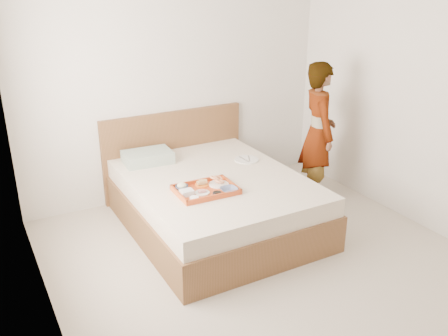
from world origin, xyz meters
TOP-DOWN VIEW (x-y plane):
  - ground at (0.00, 0.00)m, footprint 3.50×4.00m
  - wall_back at (0.00, 2.00)m, footprint 3.50×0.01m
  - wall_left at (-1.75, 0.00)m, footprint 0.01×4.00m
  - wall_right at (1.75, 0.00)m, footprint 0.01×4.00m
  - bed at (-0.08, 1.00)m, footprint 1.65×2.00m
  - headboard at (-0.08, 1.97)m, footprint 1.65×0.06m
  - pillow at (-0.50, 1.69)m, footprint 0.51×0.36m
  - tray at (-0.31, 0.74)m, footprint 0.55×0.41m
  - prawn_plate at (-0.14, 0.79)m, footprint 0.19×0.19m
  - navy_bowl_big at (-0.14, 0.61)m, footprint 0.16×0.16m
  - sauce_dish at (-0.27, 0.59)m, footprint 0.08×0.08m
  - meat_plate at (-0.36, 0.70)m, footprint 0.14×0.14m
  - bread_plate at (-0.28, 0.86)m, footprint 0.13×0.13m
  - salad_bowl at (-0.48, 0.86)m, footprint 0.12×0.12m
  - plastic_tub at (-0.50, 0.73)m, footprint 0.11×0.10m
  - cheese_round at (-0.48, 0.61)m, footprint 0.08×0.08m
  - dinner_plate at (0.43, 1.24)m, footprint 0.32×0.32m
  - person at (1.21, 1.05)m, footprint 0.53×0.65m

SIDE VIEW (x-z plane):
  - ground at x=0.00m, z-range -0.01..0.01m
  - bed at x=-0.08m, z-range 0.00..0.53m
  - headboard at x=-0.08m, z-range 0.00..0.95m
  - dinner_plate at x=0.43m, z-range 0.53..0.54m
  - meat_plate at x=-0.36m, z-range 0.54..0.55m
  - bread_plate at x=-0.28m, z-range 0.54..0.55m
  - prawn_plate at x=-0.14m, z-range 0.54..0.56m
  - tray at x=-0.31m, z-range 0.53..0.58m
  - cheese_round at x=-0.48m, z-range 0.54..0.57m
  - sauce_dish at x=-0.27m, z-range 0.54..0.57m
  - salad_bowl at x=-0.48m, z-range 0.54..0.58m
  - navy_bowl_big at x=-0.14m, z-range 0.54..0.58m
  - plastic_tub at x=-0.50m, z-range 0.54..0.59m
  - pillow at x=-0.50m, z-range 0.53..0.65m
  - person at x=1.21m, z-range 0.00..1.53m
  - wall_back at x=0.00m, z-range 0.00..2.60m
  - wall_left at x=-1.75m, z-range 0.00..2.60m
  - wall_right at x=1.75m, z-range 0.00..2.60m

